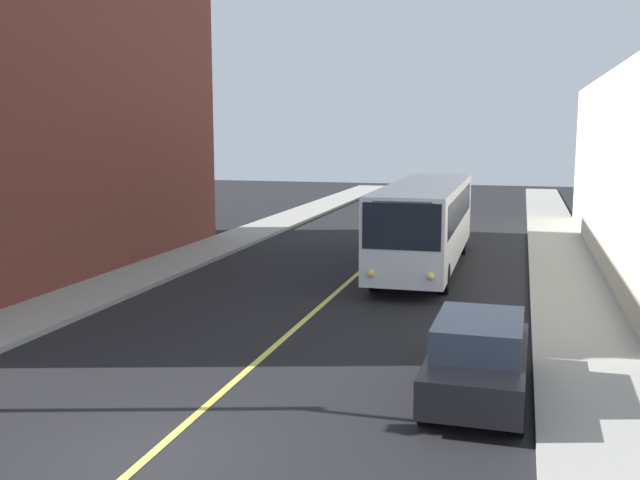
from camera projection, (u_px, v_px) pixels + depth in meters
name	position (u px, v px, depth m)	size (l,w,h in m)	color
ground_plane	(149.00, 457.00, 11.81)	(120.00, 120.00, 0.00)	black
sidewalk_left	(95.00, 293.00, 23.23)	(2.50, 90.00, 0.15)	gray
sidewalk_right	(580.00, 325.00, 19.44)	(2.50, 90.00, 0.15)	gray
lane_stripe_center	(354.00, 277.00, 26.11)	(0.16, 60.00, 0.01)	#D8CC4C
city_bus	(426.00, 220.00, 27.49)	(2.63, 12.17, 3.20)	silver
parked_car_black	(478.00, 357.00, 14.19)	(1.89, 4.43, 1.62)	black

